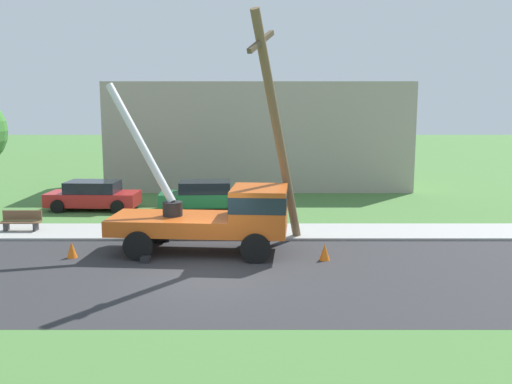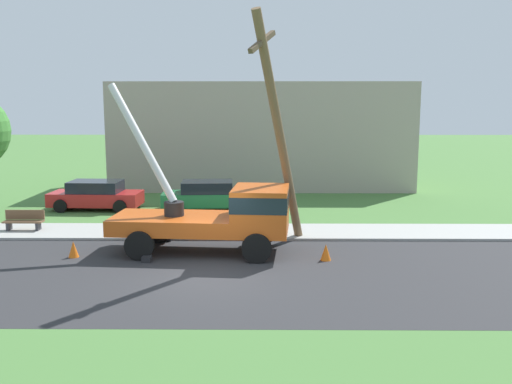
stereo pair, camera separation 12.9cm
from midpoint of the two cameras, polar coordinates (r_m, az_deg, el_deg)
name	(u,v)px [view 2 (the right image)]	position (r m, az deg, el deg)	size (l,w,h in m)	color
ground_plane	(229,204)	(29.51, -2.57, -1.26)	(120.00, 120.00, 0.00)	#477538
road_asphalt	(208,274)	(17.87, -4.63, -8.24)	(80.00, 8.56, 0.01)	#2B2B2D
sidewalk_strip	(221,232)	(23.26, -3.40, -3.99)	(80.00, 2.68, 0.10)	#9E9E99
utility_truck	(224,213)	(20.04, -3.04, -2.16)	(6.74, 3.26, 5.98)	#C65119
leaning_utility_pole	(279,132)	(20.19, 2.51, 6.08)	(2.14, 3.89, 8.34)	brown
traffic_cone_ahead	(326,252)	(19.42, 7.20, -6.01)	(0.36, 0.36, 0.56)	orange
traffic_cone_behind	(73,249)	(20.60, -17.66, -5.49)	(0.36, 0.36, 0.56)	orange
parked_sedan_red	(96,195)	(29.12, -15.62, -0.31)	(4.48, 2.15, 1.42)	#B21E1E
parked_sedan_green	(207,195)	(28.06, -4.76, -0.35)	(4.49, 2.18, 1.42)	#1E6638
park_bench	(24,221)	(25.11, -22.09, -2.71)	(1.60, 0.45, 0.90)	brown
lowrise_building_backdrop	(262,135)	(35.67, 0.67, 5.74)	(18.00, 6.00, 6.40)	#A5998C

